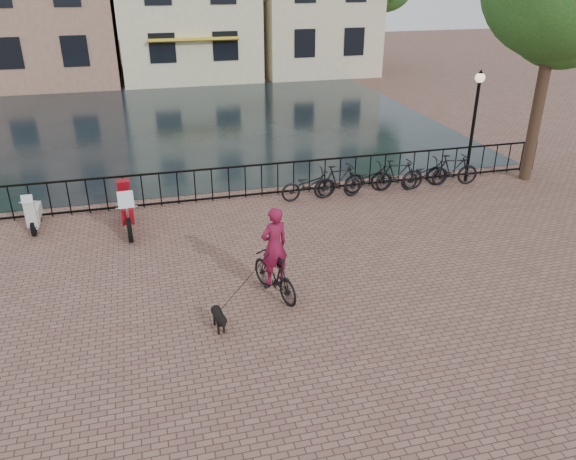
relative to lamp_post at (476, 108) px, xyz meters
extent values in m
plane|color=brown|center=(-7.20, -7.60, -2.38)|extent=(100.00, 100.00, 0.00)
plane|color=black|center=(-7.20, 9.70, -2.38)|extent=(20.00, 20.00, 0.00)
cube|color=black|center=(-7.20, 0.40, -1.38)|extent=(20.00, 0.05, 0.05)
cube|color=black|center=(-7.20, 0.40, -2.30)|extent=(20.00, 0.05, 0.05)
cube|color=gold|center=(-6.70, 17.70, 0.22)|extent=(5.00, 0.60, 0.15)
cylinder|color=black|center=(2.00, -0.30, 0.42)|extent=(0.36, 0.36, 5.60)
cylinder|color=black|center=(4.80, 19.40, 0.60)|extent=(0.36, 0.36, 5.95)
cylinder|color=black|center=(0.00, 0.00, -0.78)|extent=(0.10, 0.10, 3.20)
sphere|color=beige|center=(0.00, 0.00, 0.92)|extent=(0.30, 0.30, 0.30)
imported|color=black|center=(-7.65, -5.20, -1.86)|extent=(1.01, 1.79, 1.03)
imported|color=maroon|center=(-7.65, -5.20, -1.04)|extent=(0.86, 0.70, 2.03)
imported|color=black|center=(-5.40, -0.20, -1.93)|extent=(1.75, 0.72, 0.90)
imported|color=black|center=(-4.45, -0.20, -1.88)|extent=(1.71, 0.70, 1.00)
imported|color=black|center=(-3.50, -0.20, -1.93)|extent=(1.79, 0.88, 0.90)
imported|color=black|center=(-2.55, -0.20, -1.88)|extent=(1.71, 0.67, 1.00)
imported|color=black|center=(-1.60, -0.20, -1.93)|extent=(1.78, 0.82, 0.90)
imported|color=black|center=(-0.65, -0.20, -1.88)|extent=(1.72, 0.72, 1.00)
camera|label=1|loc=(-9.99, -15.17, 4.00)|focal=35.00mm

